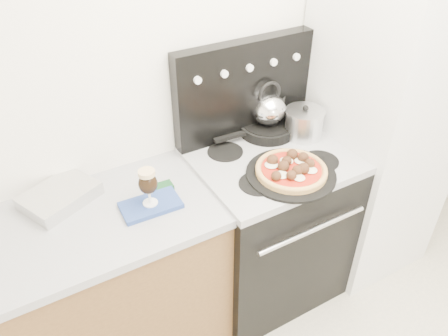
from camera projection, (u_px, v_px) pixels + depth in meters
room_shell at (426, 217)px, 1.31m from camera, size 3.52×3.01×2.52m
base_cabinet at (65, 309)px, 2.01m from camera, size 1.45×0.60×0.86m
countertop at (41, 239)px, 1.75m from camera, size 1.48×0.63×0.04m
stove_body at (266, 228)px, 2.43m from camera, size 0.76×0.65×0.88m
cooktop at (272, 160)px, 2.16m from camera, size 0.76×0.65×0.04m
backguard at (244, 89)px, 2.20m from camera, size 0.76×0.08×0.50m
fridge at (380, 119)px, 2.40m from camera, size 0.64×0.68×1.90m
foil_sheet at (60, 196)px, 1.89m from camera, size 0.36×0.33×0.06m
oven_mitt at (151, 205)px, 1.87m from camera, size 0.26×0.15×0.02m
beer_glass at (148, 187)px, 1.81m from camera, size 0.09×0.09×0.18m
pizza_pan at (291, 174)px, 2.02m from camera, size 0.42×0.42×0.01m
pizza at (291, 169)px, 2.01m from camera, size 0.34×0.34×0.05m
skillet at (267, 128)px, 2.32m from camera, size 0.31×0.31×0.05m
tea_kettle at (269, 107)px, 2.25m from camera, size 0.22×0.22×0.20m
stock_pot at (304, 124)px, 2.27m from camera, size 0.23×0.23×0.14m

